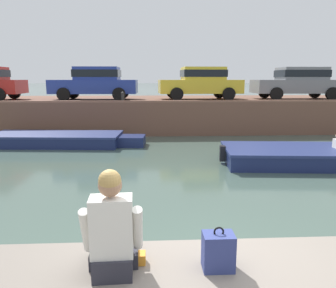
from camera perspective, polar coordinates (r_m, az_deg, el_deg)
ground_plane at (r=8.98m, az=1.96°, el=-4.55°), size 400.00×400.00×0.00m
far_quay_wall at (r=17.10m, az=-0.41°, el=5.51°), size 60.00×6.00×1.47m
far_wall_coping at (r=14.17m, az=0.10°, el=7.45°), size 60.00×0.24×0.08m
boat_moored_west_navy at (r=12.90m, az=-17.98°, el=0.78°), size 5.84×2.10×0.45m
motorboat_passing at (r=10.50m, az=24.88°, el=-1.92°), size 6.16×2.45×0.97m
car_left_inner_blue at (r=16.30m, az=-12.50°, el=10.52°), size 4.09×1.94×1.54m
car_centre_yellow at (r=16.26m, az=5.72°, el=10.73°), size 4.00×2.11×1.54m
car_right_inner_grey at (r=17.66m, az=21.83°, el=10.03°), size 4.33×1.93×1.54m
mooring_bollard_mid at (r=14.32m, az=-7.89°, el=8.19°), size 0.15×0.15×0.45m
person_seated_left at (r=2.99m, az=-9.68°, el=-15.15°), size 0.54×0.54×0.96m
bottle_drink at (r=3.14m, az=-9.41°, el=-19.54°), size 0.06×0.06×0.20m
backpack_on_ledge at (r=3.14m, az=8.69°, el=-17.98°), size 0.28×0.24×0.41m
snack_bag at (r=3.25m, az=-5.62°, el=-19.17°), size 0.18×0.12×0.10m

